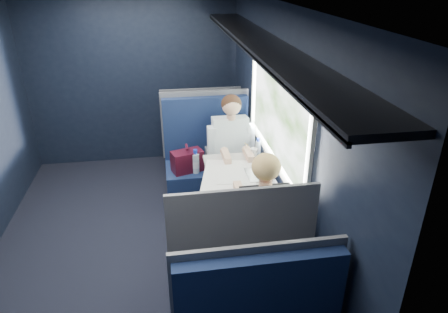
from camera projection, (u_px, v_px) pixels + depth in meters
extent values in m
cube|color=black|center=(136.00, 248.00, 4.02)|extent=(2.80, 4.20, 0.01)
cube|color=black|center=(282.00, 133.00, 3.73)|extent=(0.10, 4.20, 2.30)
cube|color=black|center=(134.00, 80.00, 5.43)|extent=(2.80, 0.10, 2.30)
cube|color=beige|center=(278.00, 70.00, 3.46)|extent=(0.03, 1.84, 0.07)
cube|color=beige|center=(273.00, 158.00, 3.83)|extent=(0.03, 1.84, 0.07)
cube|color=beige|center=(309.00, 158.00, 2.86)|extent=(0.03, 0.07, 0.78)
cube|color=beige|center=(254.00, 90.00, 4.43)|extent=(0.03, 0.07, 0.78)
cube|color=black|center=(262.00, 43.00, 3.33)|extent=(0.36, 4.10, 0.04)
cube|color=black|center=(242.00, 46.00, 3.32)|extent=(0.02, 4.10, 0.03)
cube|color=red|center=(280.00, 53.00, 3.40)|extent=(0.01, 0.10, 0.12)
cylinder|color=#54565E|center=(222.00, 211.00, 3.99)|extent=(0.08, 0.08, 0.70)
cube|color=#BBBAB6|center=(240.00, 177.00, 3.86)|extent=(0.62, 1.00, 0.04)
cube|color=#0D183A|center=(210.00, 184.00, 4.74)|extent=(1.00, 0.50, 0.45)
cube|color=#0D183A|center=(206.00, 127.00, 4.74)|extent=(1.00, 0.10, 0.75)
cube|color=#54565E|center=(205.00, 124.00, 4.78)|extent=(1.04, 0.03, 0.82)
cube|color=#54565E|center=(210.00, 161.00, 4.55)|extent=(0.06, 0.40, 0.20)
cube|color=#430E1F|center=(187.00, 161.00, 4.50)|extent=(0.38, 0.28, 0.24)
cylinder|color=#430E1F|center=(187.00, 147.00, 4.43)|extent=(0.07, 0.14, 0.03)
cylinder|color=silver|center=(196.00, 163.00, 4.47)|extent=(0.08, 0.08, 0.23)
cylinder|color=#1733B1|center=(195.00, 152.00, 4.41)|extent=(0.05, 0.05, 0.05)
cube|color=#0D183A|center=(233.00, 274.00, 3.35)|extent=(1.00, 0.50, 0.45)
cube|color=#0D183A|center=(241.00, 238.00, 2.82)|extent=(1.00, 0.10, 0.75)
cube|color=#54565E|center=(243.00, 240.00, 2.76)|extent=(1.04, 0.03, 0.82)
cube|color=#54565E|center=(232.00, 239.00, 3.25)|extent=(0.06, 0.40, 0.20)
cube|color=#0D183A|center=(200.00, 146.00, 5.72)|extent=(1.00, 0.40, 0.45)
cube|color=#0D183A|center=(201.00, 115.00, 5.26)|extent=(1.00, 0.10, 0.66)
cube|color=#54565E|center=(201.00, 115.00, 5.20)|extent=(1.04, 0.03, 0.72)
cube|color=#0D183A|center=(260.00, 303.00, 2.34)|extent=(1.00, 0.10, 0.66)
cube|color=#54565E|center=(257.00, 293.00, 2.38)|extent=(1.04, 0.03, 0.72)
cube|color=black|center=(233.00, 164.00, 4.52)|extent=(0.36, 0.44, 0.16)
cube|color=black|center=(235.00, 197.00, 4.47)|extent=(0.32, 0.12, 0.45)
cube|color=white|center=(230.00, 139.00, 4.55)|extent=(0.40, 0.29, 0.53)
cylinder|color=#D8A88C|center=(231.00, 117.00, 4.39)|extent=(0.10, 0.10, 0.06)
sphere|color=#D8A88C|center=(231.00, 106.00, 4.32)|extent=(0.21, 0.21, 0.21)
sphere|color=#382114|center=(231.00, 104.00, 4.32)|extent=(0.22, 0.22, 0.22)
cube|color=white|center=(212.00, 141.00, 4.48)|extent=(0.09, 0.12, 0.34)
cube|color=white|center=(250.00, 139.00, 4.55)|extent=(0.09, 0.12, 0.34)
cube|color=black|center=(259.00, 232.00, 3.38)|extent=(0.36, 0.44, 0.16)
cube|color=black|center=(253.00, 246.00, 3.69)|extent=(0.32, 0.12, 0.45)
cube|color=black|center=(265.00, 218.00, 3.13)|extent=(0.40, 0.29, 0.53)
cylinder|color=#D8A88C|center=(266.00, 184.00, 3.04)|extent=(0.10, 0.10, 0.06)
sphere|color=#D8A88C|center=(266.00, 167.00, 3.00)|extent=(0.21, 0.21, 0.21)
sphere|color=tan|center=(266.00, 167.00, 2.98)|extent=(0.22, 0.22, 0.22)
cube|color=black|center=(237.00, 218.00, 3.13)|extent=(0.09, 0.12, 0.34)
cube|color=black|center=(291.00, 213.00, 3.19)|extent=(0.09, 0.12, 0.34)
cube|color=tan|center=(268.00, 209.00, 3.02)|extent=(0.26, 0.07, 0.36)
cube|color=white|center=(230.00, 177.00, 3.80)|extent=(0.65, 0.82, 0.01)
cube|color=silver|center=(258.00, 175.00, 3.84)|extent=(0.22, 0.29, 0.01)
cube|color=silver|center=(269.00, 164.00, 3.81)|extent=(0.01, 0.29, 0.20)
cube|color=black|center=(268.00, 164.00, 3.81)|extent=(0.00, 0.25, 0.16)
cylinder|color=silver|center=(258.00, 148.00, 4.22)|extent=(0.06, 0.06, 0.16)
cylinder|color=#1733B1|center=(258.00, 140.00, 4.18)|extent=(0.03, 0.03, 0.04)
cylinder|color=white|center=(254.00, 153.00, 4.20)|extent=(0.07, 0.07, 0.09)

